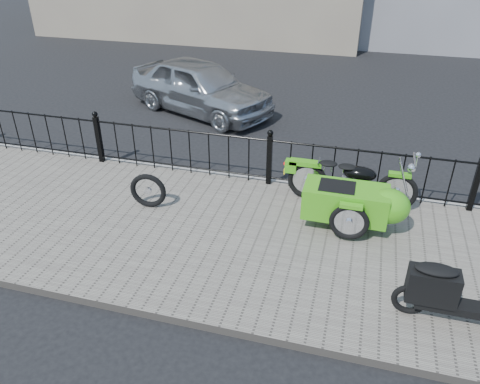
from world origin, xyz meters
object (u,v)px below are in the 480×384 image
(motorcycle_sidecar, at_px, (357,198))
(spare_tire, at_px, (148,191))
(scooter, at_px, (455,294))
(sedan_car, at_px, (200,87))

(motorcycle_sidecar, bearing_deg, spare_tire, -173.16)
(scooter, distance_m, spare_tire, 4.91)
(scooter, bearing_deg, spare_tire, 162.70)
(motorcycle_sidecar, relative_size, spare_tire, 3.62)
(motorcycle_sidecar, bearing_deg, sedan_car, 133.25)
(motorcycle_sidecar, distance_m, spare_tire, 3.46)
(spare_tire, bearing_deg, motorcycle_sidecar, 6.84)
(scooter, relative_size, spare_tire, 2.58)
(scooter, height_order, sedan_car, sedan_car)
(motorcycle_sidecar, relative_size, sedan_car, 0.56)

